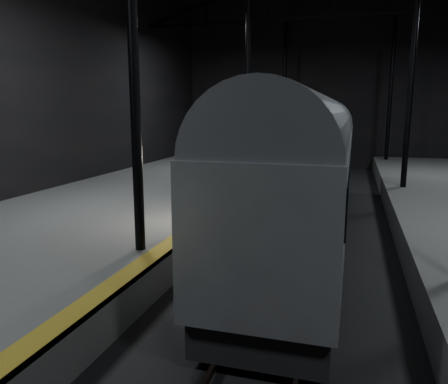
% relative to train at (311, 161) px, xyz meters
% --- Properties ---
extents(ground, '(44.00, 44.00, 0.00)m').
position_rel_train_xyz_m(ground, '(0.00, -1.87, -2.80)').
color(ground, black).
rests_on(ground, ground).
extents(platform_left, '(9.00, 43.80, 1.00)m').
position_rel_train_xyz_m(platform_left, '(-7.50, -1.87, -2.30)').
color(platform_left, '#545452').
rests_on(platform_left, ground).
extents(tactile_strip, '(0.50, 43.80, 0.01)m').
position_rel_train_xyz_m(tactile_strip, '(-3.25, -1.87, -1.80)').
color(tactile_strip, olive).
rests_on(tactile_strip, platform_left).
extents(track, '(2.40, 43.00, 0.24)m').
position_rel_train_xyz_m(track, '(0.00, -1.87, -2.73)').
color(track, '#3F3328').
rests_on(track, ground).
extents(train, '(2.82, 18.79, 5.02)m').
position_rel_train_xyz_m(train, '(0.00, 0.00, 0.00)').
color(train, '#9B9EA2').
rests_on(train, ground).
extents(woman, '(0.56, 0.38, 1.49)m').
position_rel_train_xyz_m(woman, '(-3.80, 0.06, -1.06)').
color(woman, tan).
rests_on(woman, platform_left).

